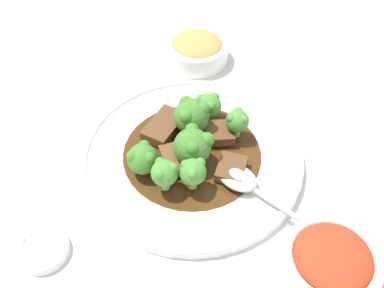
# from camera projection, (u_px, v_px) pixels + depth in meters

# --- Properties ---
(ground_plane) EXTENTS (4.00, 4.00, 0.00)m
(ground_plane) POSITION_uv_depth(u_px,v_px,m) (192.00, 160.00, 0.63)
(ground_plane) COLOR silver
(main_plate) EXTENTS (0.31, 0.31, 0.02)m
(main_plate) POSITION_uv_depth(u_px,v_px,m) (192.00, 155.00, 0.63)
(main_plate) COLOR white
(main_plate) RESTS_ON ground_plane
(beef_strip_0) EXTENTS (0.04, 0.05, 0.01)m
(beef_strip_0) POSITION_uv_depth(u_px,v_px,m) (192.00, 117.00, 0.65)
(beef_strip_0) COLOR brown
(beef_strip_0) RESTS_ON main_plate
(beef_strip_1) EXTENTS (0.05, 0.04, 0.02)m
(beef_strip_1) POSITION_uv_depth(u_px,v_px,m) (215.00, 133.00, 0.63)
(beef_strip_1) COLOR brown
(beef_strip_1) RESTS_ON main_plate
(beef_strip_2) EXTENTS (0.04, 0.06, 0.01)m
(beef_strip_2) POSITION_uv_depth(u_px,v_px,m) (172.00, 160.00, 0.60)
(beef_strip_2) COLOR brown
(beef_strip_2) RESTS_ON main_plate
(beef_strip_3) EXTENTS (0.05, 0.05, 0.01)m
(beef_strip_3) POSITION_uv_depth(u_px,v_px,m) (231.00, 169.00, 0.59)
(beef_strip_3) COLOR brown
(beef_strip_3) RESTS_ON main_plate
(beef_strip_4) EXTENTS (0.07, 0.08, 0.02)m
(beef_strip_4) POSITION_uv_depth(u_px,v_px,m) (164.00, 126.00, 0.64)
(beef_strip_4) COLOR brown
(beef_strip_4) RESTS_ON main_plate
(broccoli_floret_0) EXTENTS (0.03, 0.03, 0.05)m
(broccoli_floret_0) POSITION_uv_depth(u_px,v_px,m) (165.00, 173.00, 0.56)
(broccoli_floret_0) COLOR #8EB756
(broccoli_floret_0) RESTS_ON main_plate
(broccoli_floret_1) EXTENTS (0.04, 0.04, 0.04)m
(broccoli_floret_1) POSITION_uv_depth(u_px,v_px,m) (208.00, 106.00, 0.65)
(broccoli_floret_1) COLOR #8EB756
(broccoli_floret_1) RESTS_ON main_plate
(broccoli_floret_2) EXTENTS (0.03, 0.03, 0.04)m
(broccoli_floret_2) POSITION_uv_depth(u_px,v_px,m) (237.00, 121.00, 0.62)
(broccoli_floret_2) COLOR #8EB756
(broccoli_floret_2) RESTS_ON main_plate
(broccoli_floret_3) EXTENTS (0.05, 0.05, 0.05)m
(broccoli_floret_3) POSITION_uv_depth(u_px,v_px,m) (195.00, 146.00, 0.59)
(broccoli_floret_3) COLOR #7FA84C
(broccoli_floret_3) RESTS_ON main_plate
(broccoli_floret_4) EXTENTS (0.03, 0.03, 0.05)m
(broccoli_floret_4) POSITION_uv_depth(u_px,v_px,m) (194.00, 172.00, 0.56)
(broccoli_floret_4) COLOR #8EB756
(broccoli_floret_4) RESTS_ON main_plate
(broccoli_floret_5) EXTENTS (0.04, 0.04, 0.04)m
(broccoli_floret_5) POSITION_uv_depth(u_px,v_px,m) (143.00, 158.00, 0.58)
(broccoli_floret_5) COLOR #7FA84C
(broccoli_floret_5) RESTS_ON main_plate
(broccoli_floret_6) EXTENTS (0.05, 0.05, 0.06)m
(broccoli_floret_6) POSITION_uv_depth(u_px,v_px,m) (192.00, 116.00, 0.61)
(broccoli_floret_6) COLOR #7FA84C
(broccoli_floret_6) RESTS_ON main_plate
(serving_spoon) EXTENTS (0.18, 0.17, 0.01)m
(serving_spoon) POSITION_uv_depth(u_px,v_px,m) (252.00, 187.00, 0.57)
(serving_spoon) COLOR #B7B7BC
(serving_spoon) RESTS_ON main_plate
(side_bowl_kimchi) EXTENTS (0.11, 0.11, 0.05)m
(side_bowl_kimchi) POSITION_uv_depth(u_px,v_px,m) (330.00, 263.00, 0.50)
(side_bowl_kimchi) COLOR white
(side_bowl_kimchi) RESTS_ON ground_plane
(side_bowl_appetizer) EXTENTS (0.11, 0.11, 0.04)m
(side_bowl_appetizer) POSITION_uv_depth(u_px,v_px,m) (197.00, 49.00, 0.77)
(side_bowl_appetizer) COLOR white
(side_bowl_appetizer) RESTS_ON ground_plane
(sauce_dish) EXTENTS (0.06, 0.06, 0.01)m
(sauce_dish) POSITION_uv_depth(u_px,v_px,m) (43.00, 250.00, 0.53)
(sauce_dish) COLOR white
(sauce_dish) RESTS_ON ground_plane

